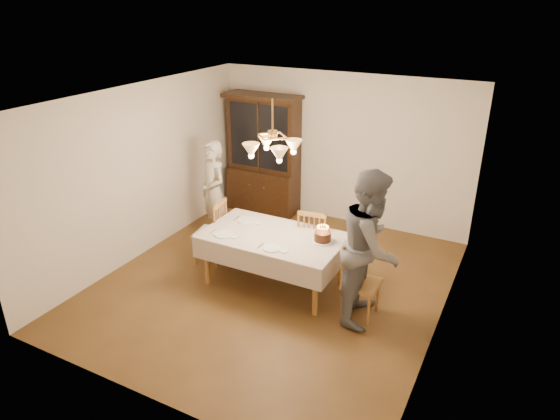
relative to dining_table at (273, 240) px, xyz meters
The scene contains 14 objects.
ground 0.68m from the dining_table, ahead, with size 5.00×5.00×0.00m, color #513417.
room_shell 0.90m from the dining_table, ahead, with size 5.00×5.00×5.00m.
dining_table is the anchor object (origin of this frame).
china_hutch 2.68m from the dining_table, 121.97° to the left, with size 1.38×0.54×2.16m.
chair_far_side 0.74m from the dining_table, 59.69° to the left, with size 0.50×0.48×1.00m.
chair_left_end 1.17m from the dining_table, behind, with size 0.48×0.49×1.00m.
chair_right_end 1.34m from the dining_table, ahead, with size 0.43×0.45×1.00m.
elderly_woman 1.75m from the dining_table, 151.73° to the left, with size 0.60×0.40×1.66m, color beige.
adult_in_grey 1.42m from the dining_table, ahead, with size 0.94×0.73×1.94m, color slate.
birthday_cake 0.69m from the dining_table, 11.62° to the left, with size 0.30×0.30×0.22m.
place_setting_near_left 0.67m from the dining_table, 153.24° to the right, with size 0.41×0.26×0.02m.
place_setting_near_right 0.41m from the dining_table, 61.87° to the right, with size 0.39×0.24×0.02m.
place_setting_far_left 0.59m from the dining_table, 157.09° to the left, with size 0.42×0.27×0.02m.
chandelier 1.29m from the dining_table, 155.46° to the right, with size 0.62×0.62×0.73m.
Camera 1 is at (2.88, -5.32, 3.76)m, focal length 32.00 mm.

